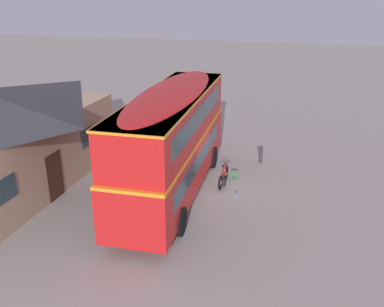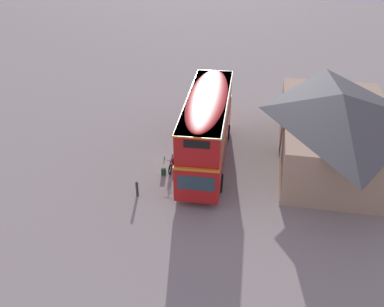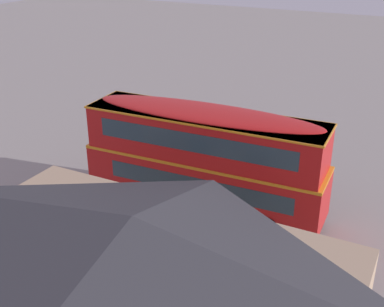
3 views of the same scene
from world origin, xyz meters
TOP-DOWN VIEW (x-y plane):
  - ground_plane at (0.00, 0.00)m, footprint 120.00×120.00m
  - double_decker_bus at (-0.59, 1.23)m, footprint 10.67×2.92m
  - touring_bicycle at (0.77, -0.79)m, footprint 1.78×0.46m
  - backpack_on_ground at (1.52, -1.19)m, footprint 0.32×0.33m
  - water_bottle_blue_sports at (-0.32, -1.58)m, footprint 0.08×0.08m
  - pub_building at (-2.42, 9.48)m, footprint 12.29×7.32m
  - kerb_bollard at (3.98, -2.18)m, footprint 0.16×0.16m

SIDE VIEW (x-z plane):
  - ground_plane at x=0.00m, z-range 0.00..0.00m
  - water_bottle_blue_sports at x=-0.32m, z-range -0.01..0.25m
  - backpack_on_ground at x=1.52m, z-range 0.01..0.51m
  - touring_bicycle at x=0.77m, z-range -0.14..0.89m
  - kerb_bollard at x=3.98m, z-range 0.01..0.98m
  - pub_building at x=-2.42m, z-range 0.04..4.70m
  - double_decker_bus at x=-0.59m, z-range 0.25..5.04m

